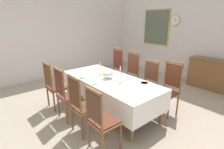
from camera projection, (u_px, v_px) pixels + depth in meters
ground at (108, 111)px, 4.02m from camera, size 6.43×7.03×0.04m
back_wall at (191, 30)px, 5.66m from camera, size 6.43×0.08×3.40m
left_wall at (48, 29)px, 5.87m from camera, size 0.08×7.03×3.40m
dining_table at (110, 82)px, 3.85m from camera, size 2.43×1.05×0.75m
tablecloth at (110, 84)px, 3.86m from camera, size 2.45×1.07×0.44m
chair_south_a at (54, 85)px, 3.97m from camera, size 0.44×0.42×1.12m
chair_north_a at (115, 69)px, 5.10m from camera, size 0.44×0.42×1.23m
chair_south_b at (66, 93)px, 3.52m from camera, size 0.44×0.42×1.13m
chair_north_b at (130, 74)px, 4.65m from camera, size 0.44×0.42×1.21m
chair_south_c at (81, 104)px, 3.07m from camera, size 0.44×0.42×1.13m
chair_north_c at (147, 82)px, 4.20m from camera, size 0.44×0.42×1.08m
chair_south_d at (101, 119)px, 2.64m from camera, size 0.44×0.42×1.09m
chair_north_d at (169, 88)px, 3.77m from camera, size 0.44×0.42×1.17m
soup_tureen at (108, 74)px, 3.83m from camera, size 0.26×0.26×0.21m
candlestick_west at (100, 70)px, 4.04m from camera, size 0.07×0.07×0.31m
candlestick_east at (120, 76)px, 3.53m from camera, size 0.07×0.07×0.37m
bowl_near_left at (84, 77)px, 3.89m from camera, size 0.18×0.18×0.04m
bowl_near_right at (95, 83)px, 3.53m from camera, size 0.15×0.15×0.03m
bowl_far_left at (144, 83)px, 3.52m from camera, size 0.18×0.18×0.03m
spoon_primary at (82, 76)px, 3.99m from camera, size 0.06×0.17×0.01m
spoon_secondary at (99, 85)px, 3.48m from camera, size 0.06×0.17×0.01m
sideboard at (214, 75)px, 5.10m from camera, size 1.44×0.48×0.90m
mounted_clock at (175, 20)px, 5.94m from camera, size 0.34×0.06×0.34m
framed_painting at (156, 27)px, 6.59m from camera, size 1.15×0.05×1.34m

